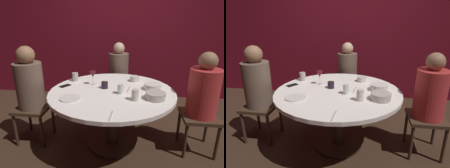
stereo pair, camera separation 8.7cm
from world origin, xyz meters
The scene contains 18 objects.
ground_plane centered at (0.00, 0.00, 0.00)m, with size 8.00×8.00×0.00m, color #382619.
back_wall centered at (0.00, 1.72, 1.30)m, with size 6.00×0.10×2.60m, color maroon.
dining_table centered at (0.00, 0.00, 0.59)m, with size 1.45×1.45×0.73m.
seated_diner_left centered at (-1.00, 0.00, 0.75)m, with size 0.40×0.40×1.23m.
seated_diner_back centered at (0.00, 1.01, 0.71)m, with size 0.40×0.40×1.16m.
seated_diner_right centered at (1.01, 0.00, 0.73)m, with size 0.40×0.40×1.19m.
candle_holder centered at (-0.10, 0.07, 0.77)m, with size 0.08×0.08×0.10m.
wine_glass centered at (-0.26, 0.18, 0.85)m, with size 0.08×0.08×0.18m.
dinner_plate centered at (-0.41, -0.29, 0.73)m, with size 0.22×0.22×0.01m, color silver.
cell_phone centered at (-0.59, 0.09, 0.73)m, with size 0.07×0.14×0.01m, color black.
bowl_serving_large centered at (0.26, 0.38, 0.76)m, with size 0.12×0.12×0.07m, color beige.
bowl_salad_center centered at (0.47, -0.20, 0.76)m, with size 0.21×0.21×0.07m, color #B2ADA3.
bowl_small_white centered at (0.47, 0.09, 0.76)m, with size 0.20×0.20×0.07m, color silver.
cup_near_candle centered at (0.10, -0.09, 0.78)m, with size 0.07×0.07×0.11m, color silver.
cup_by_left_diner centered at (0.26, -0.25, 0.79)m, with size 0.07×0.07×0.12m, color beige.
cup_by_right_diner centered at (-0.53, 0.30, 0.78)m, with size 0.08×0.08×0.11m, color #B2ADA3.
fork_near_plate centered at (0.19, 0.05, 0.73)m, with size 0.02×0.18×0.01m, color #B7B7BC.
knife_near_plate centered at (0.06, -0.61, 0.73)m, with size 0.02×0.18×0.01m, color #B7B7BC.
Camera 1 is at (0.23, -2.08, 1.52)m, focal length 30.97 mm.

